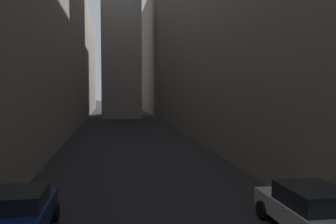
{
  "coord_description": "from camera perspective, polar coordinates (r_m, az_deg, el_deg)",
  "views": [
    {
      "loc": [
        -1.58,
        12.79,
        4.38
      ],
      "look_at": [
        0.0,
        22.86,
        3.78
      ],
      "focal_mm": 38.55,
      "sensor_mm": 36.0,
      "label": 1
    }
  ],
  "objects": [
    {
      "name": "ground_plane",
      "position": [
        35.52,
        -6.3,
        -3.75
      ],
      "size": [
        264.0,
        264.0,
        0.0
      ],
      "primitive_type": "plane",
      "color": "black"
    },
    {
      "name": "building_block_right",
      "position": [
        40.59,
        12.83,
        12.94
      ],
      "size": [
        15.28,
        108.0,
        22.39
      ],
      "primitive_type": "cube",
      "color": "#60594F",
      "rests_on": "ground"
    },
    {
      "name": "parked_car_right_far",
      "position": [
        12.12,
        21.83,
        -14.21
      ],
      "size": [
        2.05,
        4.44,
        1.49
      ],
      "rotation": [
        0.0,
        0.0,
        1.57
      ],
      "color": "#B7B7BC",
      "rests_on": "ground"
    },
    {
      "name": "parked_car_left_far",
      "position": [
        11.93,
        -22.9,
        -14.65
      ],
      "size": [
        2.04,
        4.02,
        1.44
      ],
      "rotation": [
        0.0,
        0.0,
        1.57
      ],
      "color": "navy",
      "rests_on": "ground"
    },
    {
      "name": "building_block_left",
      "position": [
        38.97,
        -24.73,
        10.59
      ],
      "size": [
        12.94,
        108.0,
        18.99
      ],
      "primitive_type": "cube",
      "color": "gray",
      "rests_on": "ground"
    }
  ]
}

